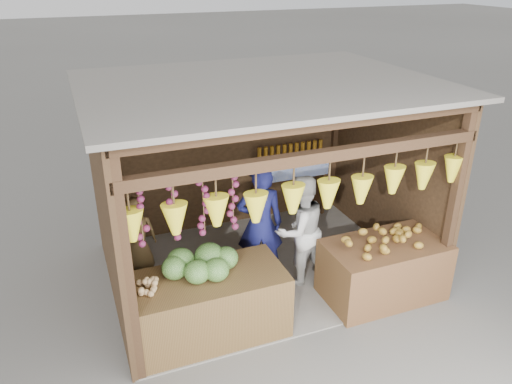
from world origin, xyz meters
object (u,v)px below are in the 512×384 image
(counter_left, at_px, (209,306))
(vendor_seated, at_px, (137,235))
(woman_standing, at_px, (300,230))
(counter_right, at_px, (383,270))
(man_standing, at_px, (260,224))

(counter_left, height_order, vendor_seated, vendor_seated)
(woman_standing, bearing_deg, vendor_seated, -27.43)
(counter_left, distance_m, woman_standing, 1.62)
(woman_standing, distance_m, vendor_seated, 2.12)
(counter_left, xyz_separation_m, counter_right, (2.30, -0.09, -0.01))
(counter_left, xyz_separation_m, vendor_seated, (-0.58, 1.22, 0.41))
(counter_right, bearing_deg, counter_left, 177.71)
(counter_left, relative_size, vendor_seated, 1.72)
(vendor_seated, bearing_deg, counter_left, 118.76)
(man_standing, relative_size, woman_standing, 1.09)
(woman_standing, bearing_deg, man_standing, -36.16)
(woman_standing, bearing_deg, counter_left, 12.25)
(woman_standing, height_order, vendor_seated, woman_standing)
(counter_left, height_order, man_standing, man_standing)
(man_standing, bearing_deg, counter_left, 58.32)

